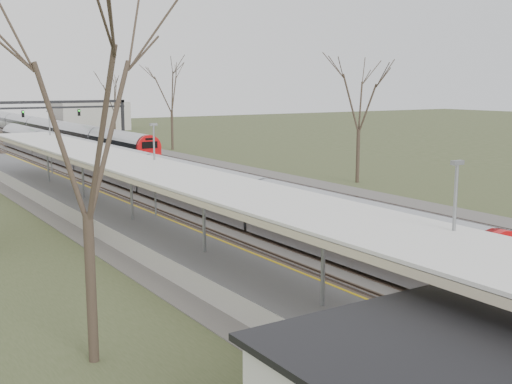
# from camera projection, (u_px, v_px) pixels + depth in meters

# --- Properties ---
(track_bed) EXTENTS (24.00, 160.00, 0.22)m
(track_bed) POSITION_uv_depth(u_px,v_px,m) (141.00, 177.00, 56.54)
(track_bed) COLOR #474442
(track_bed) RESTS_ON ground
(platform) EXTENTS (3.50, 69.00, 1.00)m
(platform) POSITION_uv_depth(u_px,v_px,m) (109.00, 218.00, 36.99)
(platform) COLOR #9E9B93
(platform) RESTS_ON ground
(canopy) EXTENTS (4.10, 50.00, 3.11)m
(canopy) POSITION_uv_depth(u_px,v_px,m) (138.00, 167.00, 32.69)
(canopy) COLOR slate
(canopy) RESTS_ON platform
(signal_gantry) EXTENTS (21.00, 0.59, 6.08)m
(signal_gantry) POSITION_uv_depth(u_px,v_px,m) (45.00, 110.00, 80.54)
(signal_gantry) COLOR black
(signal_gantry) RESTS_ON ground
(tree_west_near) EXTENTS (5.00, 5.00, 10.30)m
(tree_west_near) POSITION_uv_depth(u_px,v_px,m) (83.00, 114.00, 17.66)
(tree_west_near) COLOR #2D231C
(tree_west_near) RESTS_ON ground
(tree_east_far) EXTENTS (5.00, 5.00, 10.30)m
(tree_east_far) POSITION_uv_depth(u_px,v_px,m) (359.00, 94.00, 51.97)
(tree_east_far) COLOR #2D231C
(tree_east_far) RESTS_ON ground
(train_near) EXTENTS (2.62, 75.21, 3.05)m
(train_near) POSITION_uv_depth(u_px,v_px,m) (117.00, 165.00, 53.51)
(train_near) COLOR #9A9DA4
(train_near) RESTS_ON ground
(train_far) EXTENTS (2.62, 75.21, 3.05)m
(train_far) POSITION_uv_depth(u_px,v_px,m) (48.00, 129.00, 95.75)
(train_far) COLOR #9A9DA4
(train_far) RESTS_ON ground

